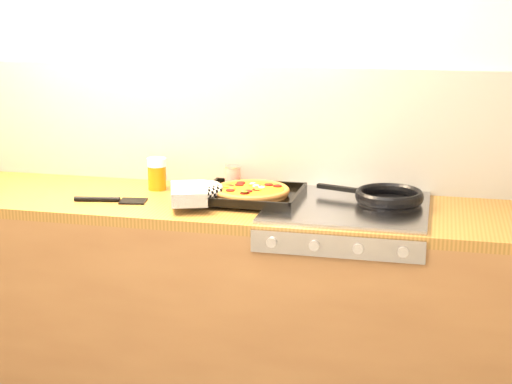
% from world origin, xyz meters
% --- Properties ---
extents(room_shell, '(3.20, 3.20, 3.20)m').
position_xyz_m(room_shell, '(0.00, 1.39, 1.15)').
color(room_shell, white).
rests_on(room_shell, ground).
extents(counter_run, '(3.20, 0.62, 0.90)m').
position_xyz_m(counter_run, '(0.00, 1.10, 0.45)').
color(counter_run, brown).
rests_on(counter_run, ground).
extents(stovetop, '(0.60, 0.56, 0.02)m').
position_xyz_m(stovetop, '(0.45, 1.10, 0.91)').
color(stovetop, '#95959A').
rests_on(stovetop, counter_run).
extents(pizza_on_tray, '(0.50, 0.43, 0.06)m').
position_xyz_m(pizza_on_tray, '(0.01, 1.09, 0.94)').
color(pizza_on_tray, black).
rests_on(pizza_on_tray, stovetop).
extents(frying_pan, '(0.45, 0.32, 0.04)m').
position_xyz_m(frying_pan, '(0.59, 1.16, 0.94)').
color(frying_pan, black).
rests_on(frying_pan, stovetop).
extents(tomato_can, '(0.08, 0.08, 0.10)m').
position_xyz_m(tomato_can, '(-0.05, 1.30, 0.95)').
color(tomato_can, '#AF1A0E').
rests_on(tomato_can, counter_run).
extents(juice_glass, '(0.10, 0.10, 0.13)m').
position_xyz_m(juice_glass, '(-0.35, 1.22, 0.97)').
color(juice_glass, '#C8600B').
rests_on(juice_glass, counter_run).
extents(wooden_spoon, '(0.29, 0.13, 0.02)m').
position_xyz_m(wooden_spoon, '(0.05, 1.32, 0.91)').
color(wooden_spoon, '#AD8F49').
rests_on(wooden_spoon, counter_run).
extents(black_spatula, '(0.29, 0.10, 0.02)m').
position_xyz_m(black_spatula, '(-0.46, 0.99, 0.91)').
color(black_spatula, black).
rests_on(black_spatula, counter_run).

